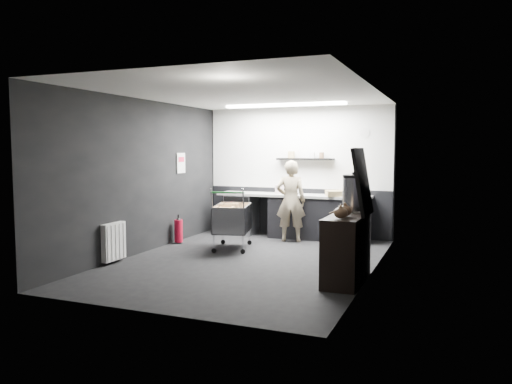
% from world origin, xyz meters
% --- Properties ---
extents(floor, '(5.50, 5.50, 0.00)m').
position_xyz_m(floor, '(0.00, 0.00, 0.00)').
color(floor, black).
rests_on(floor, ground).
extents(ceiling, '(5.50, 5.50, 0.00)m').
position_xyz_m(ceiling, '(0.00, 0.00, 2.70)').
color(ceiling, silver).
rests_on(ceiling, wall_back).
extents(wall_back, '(5.50, 0.00, 5.50)m').
position_xyz_m(wall_back, '(0.00, 2.75, 1.35)').
color(wall_back, black).
rests_on(wall_back, floor).
extents(wall_front, '(5.50, 0.00, 5.50)m').
position_xyz_m(wall_front, '(0.00, -2.75, 1.35)').
color(wall_front, black).
rests_on(wall_front, floor).
extents(wall_left, '(0.00, 5.50, 5.50)m').
position_xyz_m(wall_left, '(-2.00, 0.00, 1.35)').
color(wall_left, black).
rests_on(wall_left, floor).
extents(wall_right, '(0.00, 5.50, 5.50)m').
position_xyz_m(wall_right, '(2.00, 0.00, 1.35)').
color(wall_right, black).
rests_on(wall_right, floor).
extents(kitchen_wall_panel, '(3.95, 0.02, 1.70)m').
position_xyz_m(kitchen_wall_panel, '(0.00, 2.73, 1.85)').
color(kitchen_wall_panel, silver).
rests_on(kitchen_wall_panel, wall_back).
extents(dado_panel, '(3.95, 0.02, 1.00)m').
position_xyz_m(dado_panel, '(0.00, 2.73, 0.50)').
color(dado_panel, black).
rests_on(dado_panel, wall_back).
extents(floating_shelf, '(1.20, 0.22, 0.04)m').
position_xyz_m(floating_shelf, '(0.20, 2.62, 1.62)').
color(floating_shelf, black).
rests_on(floating_shelf, wall_back).
extents(wall_clock, '(0.20, 0.03, 0.20)m').
position_xyz_m(wall_clock, '(1.40, 2.72, 2.15)').
color(wall_clock, silver).
rests_on(wall_clock, wall_back).
extents(poster, '(0.02, 0.30, 0.40)m').
position_xyz_m(poster, '(-1.98, 1.30, 1.55)').
color(poster, white).
rests_on(poster, wall_left).
extents(poster_red_band, '(0.02, 0.22, 0.10)m').
position_xyz_m(poster_red_band, '(-1.98, 1.30, 1.62)').
color(poster_red_band, red).
rests_on(poster_red_band, poster).
extents(radiator, '(0.10, 0.50, 0.60)m').
position_xyz_m(radiator, '(-1.94, -0.90, 0.35)').
color(radiator, silver).
rests_on(radiator, wall_left).
extents(ceiling_strip, '(2.40, 0.20, 0.04)m').
position_xyz_m(ceiling_strip, '(0.00, 1.85, 2.67)').
color(ceiling_strip, white).
rests_on(ceiling_strip, ceiling).
extents(prep_counter, '(3.20, 0.61, 0.90)m').
position_xyz_m(prep_counter, '(0.14, 2.42, 0.46)').
color(prep_counter, black).
rests_on(prep_counter, floor).
extents(person, '(0.66, 0.51, 1.61)m').
position_xyz_m(person, '(0.10, 1.97, 0.81)').
color(person, beige).
rests_on(person, floor).
extents(shopping_cart, '(0.83, 1.14, 1.10)m').
position_xyz_m(shopping_cart, '(-0.66, 0.87, 0.52)').
color(shopping_cart, silver).
rests_on(shopping_cart, floor).
extents(sideboard, '(0.53, 1.23, 1.84)m').
position_xyz_m(sideboard, '(1.76, -0.58, 0.59)').
color(sideboard, black).
rests_on(sideboard, floor).
extents(fire_extinguisher, '(0.16, 0.16, 0.54)m').
position_xyz_m(fire_extinguisher, '(-1.85, 0.96, 0.26)').
color(fire_extinguisher, '#A90B23').
rests_on(fire_extinguisher, floor).
extents(cardboard_box, '(0.67, 0.60, 0.11)m').
position_xyz_m(cardboard_box, '(1.00, 2.37, 0.96)').
color(cardboard_box, '#A08855').
rests_on(cardboard_box, prep_counter).
extents(pink_tub, '(0.18, 0.18, 0.18)m').
position_xyz_m(pink_tub, '(-0.29, 2.42, 0.99)').
color(pink_tub, silver).
rests_on(pink_tub, prep_counter).
extents(white_container, '(0.23, 0.19, 0.18)m').
position_xyz_m(white_container, '(0.02, 2.37, 0.99)').
color(white_container, silver).
rests_on(white_container, prep_counter).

